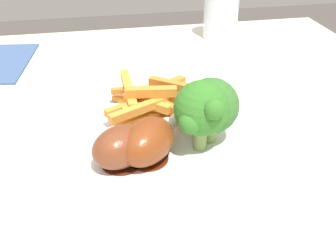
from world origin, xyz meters
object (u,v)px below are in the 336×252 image
object	(u,v)px
dining_table	(108,206)
chicken_drumstick_far	(124,145)
chicken_drumstick_near	(150,140)
broccoli_floret_back	(208,107)
water_glass	(221,11)
broccoli_floret_middle	(211,106)
broccoli_floret_front	(201,110)
dinner_plate	(168,144)
carrot_fries_pile	(154,100)

from	to	relation	value
dining_table	chicken_drumstick_far	world-z (taller)	chicken_drumstick_far
chicken_drumstick_near	chicken_drumstick_far	xyz separation A→B (m)	(-0.03, -0.00, -0.00)
chicken_drumstick_far	broccoli_floret_back	bearing A→B (deg)	19.18
chicken_drumstick_far	water_glass	distance (m)	0.45
broccoli_floret_middle	chicken_drumstick_far	distance (m)	0.11
dining_table	broccoli_floret_front	bearing A→B (deg)	-27.13
chicken_drumstick_near	water_glass	world-z (taller)	water_glass
dinner_plate	water_glass	world-z (taller)	water_glass
broccoli_floret_middle	chicken_drumstick_far	size ratio (longest dim) A/B	0.73
dinner_plate	chicken_drumstick_far	distance (m)	0.07
broccoli_floret_back	water_glass	xyz separation A→B (m)	(0.13, 0.36, 0.00)
chicken_drumstick_near	water_glass	size ratio (longest dim) A/B	1.06
carrot_fries_pile	water_glass	world-z (taller)	water_glass
dining_table	broccoli_floret_front	world-z (taller)	broccoli_floret_front
chicken_drumstick_far	carrot_fries_pile	bearing A→B (deg)	63.82
broccoli_floret_back	broccoli_floret_middle	bearing A→B (deg)	-96.68
broccoli_floret_middle	carrot_fries_pile	size ratio (longest dim) A/B	0.56
broccoli_floret_back	chicken_drumstick_far	xyz separation A→B (m)	(-0.10, -0.04, -0.02)
broccoli_floret_front	water_glass	xyz separation A→B (m)	(0.14, 0.38, -0.01)
carrot_fries_pile	chicken_drumstick_near	world-z (taller)	chicken_drumstick_near
broccoli_floret_middle	chicken_drumstick_far	bearing A→B (deg)	-167.87
broccoli_floret_middle	dining_table	bearing A→B (deg)	161.30
broccoli_floret_front	chicken_drumstick_far	size ratio (longest dim) A/B	0.77
carrot_fries_pile	broccoli_floret_front	bearing A→B (deg)	-66.46
dinner_plate	broccoli_floret_back	size ratio (longest dim) A/B	4.51
dinner_plate	chicken_drumstick_near	xyz separation A→B (m)	(-0.03, -0.03, 0.03)
broccoli_floret_front	broccoli_floret_back	distance (m)	0.04
carrot_fries_pile	water_glass	xyz separation A→B (m)	(0.18, 0.30, 0.02)
broccoli_floret_back	dining_table	bearing A→B (deg)	167.32
broccoli_floret_front	carrot_fries_pile	xyz separation A→B (m)	(-0.04, 0.09, -0.03)
chicken_drumstick_far	water_glass	bearing A→B (deg)	59.74
chicken_drumstick_near	chicken_drumstick_far	distance (m)	0.03
broccoli_floret_middle	carrot_fries_pile	distance (m)	0.09
broccoli_floret_middle	chicken_drumstick_near	xyz separation A→B (m)	(-0.07, -0.02, -0.02)
dinner_plate	water_glass	size ratio (longest dim) A/B	2.65
broccoli_floret_front	chicken_drumstick_near	xyz separation A→B (m)	(-0.06, -0.00, -0.03)
broccoli_floret_back	chicken_drumstick_near	bearing A→B (deg)	-156.43
carrot_fries_pile	water_glass	distance (m)	0.35
dining_table	dinner_plate	bearing A→B (deg)	-22.69
dining_table	water_glass	distance (m)	0.45
dining_table	broccoli_floret_middle	world-z (taller)	broccoli_floret_middle
water_glass	broccoli_floret_middle	bearing A→B (deg)	-109.11
carrot_fries_pile	chicken_drumstick_far	size ratio (longest dim) A/B	1.29
dining_table	broccoli_floret_middle	distance (m)	0.22
broccoli_floret_back	carrot_fries_pile	xyz separation A→B (m)	(-0.06, 0.06, -0.02)
broccoli_floret_front	broccoli_floret_back	bearing A→B (deg)	58.80
dinner_plate	broccoli_floret_front	bearing A→B (deg)	-36.85
broccoli_floret_front	broccoli_floret_middle	xyz separation A→B (m)	(0.02, 0.01, -0.01)
broccoli_floret_front	water_glass	size ratio (longest dim) A/B	0.78
dinner_plate	carrot_fries_pile	distance (m)	0.07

